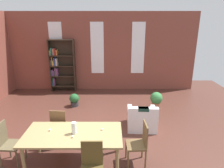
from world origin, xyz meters
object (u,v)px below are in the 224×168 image
at_px(potted_plant_corner, 156,99).
at_px(potted_plant_by_shelf, 74,100).
at_px(dining_table, 73,137).
at_px(bookshelf_tall, 60,65).
at_px(vase_on_table, 74,128).
at_px(dining_chair_far_left, 60,125).
at_px(armchair_white, 141,119).
at_px(dining_chair_head_right, 139,142).
at_px(dining_chair_near_right, 92,167).
at_px(dining_chair_head_left, 7,142).

bearing_deg(potted_plant_corner, potted_plant_by_shelf, 176.91).
xyz_separation_m(dining_table, bookshelf_tall, (-1.40, 4.71, 0.49)).
distance_m(vase_on_table, potted_plant_corner, 3.72).
distance_m(dining_chair_far_left, potted_plant_corner, 3.54).
height_order(bookshelf_tall, potted_plant_corner, bookshelf_tall).
xyz_separation_m(dining_chair_far_left, bookshelf_tall, (-0.94, 4.00, 0.63)).
xyz_separation_m(vase_on_table, armchair_white, (1.62, 1.49, -0.58)).
height_order(dining_chair_head_right, armchair_white, dining_chair_head_right).
xyz_separation_m(dining_chair_near_right, bookshelf_tall, (-1.85, 5.42, 0.63)).
bearing_deg(armchair_white, dining_chair_near_right, -118.57).
relative_size(dining_chair_head_left, potted_plant_corner, 1.64).
xyz_separation_m(dining_chair_far_left, potted_plant_corner, (2.81, 2.14, -0.19)).
xyz_separation_m(dining_table, potted_plant_corner, (2.35, 2.86, -0.34)).
xyz_separation_m(armchair_white, potted_plant_by_shelf, (-2.20, 1.53, -0.04)).
xyz_separation_m(vase_on_table, potted_plant_corner, (2.32, 2.86, -0.54)).
height_order(dining_chair_head_left, potted_plant_by_shelf, dining_chair_head_left).
xyz_separation_m(vase_on_table, dining_chair_head_right, (1.35, 0.00, -0.34)).
height_order(dining_chair_near_right, potted_plant_by_shelf, dining_chair_near_right).
bearing_deg(potted_plant_by_shelf, dining_chair_head_right, -57.39).
height_order(vase_on_table, dining_chair_head_right, vase_on_table).
bearing_deg(potted_plant_by_shelf, dining_chair_near_right, -74.96).
distance_m(dining_table, dining_chair_head_left, 1.38).
relative_size(vase_on_table, dining_chair_far_left, 0.26).
bearing_deg(potted_plant_by_shelf, potted_plant_corner, -3.09).
distance_m(dining_chair_head_right, dining_chair_near_right, 1.17).
bearing_deg(dining_chair_head_left, potted_plant_corner, 37.44).
relative_size(dining_chair_far_left, bookshelf_tall, 0.43).
relative_size(dining_chair_far_left, dining_chair_near_right, 1.00).
xyz_separation_m(vase_on_table, dining_chair_far_left, (-0.49, 0.71, -0.34)).
bearing_deg(armchair_white, dining_table, -137.98).
relative_size(dining_chair_near_right, potted_plant_corner, 1.64).
bearing_deg(dining_chair_far_left, vase_on_table, -55.70).
bearing_deg(vase_on_table, potted_plant_corner, 50.89).
bearing_deg(dining_chair_far_left, armchair_white, 20.10).
distance_m(dining_chair_near_right, dining_chair_head_left, 1.96).
distance_m(vase_on_table, dining_chair_head_right, 1.39).
bearing_deg(dining_chair_near_right, dining_chair_head_left, 158.54).
relative_size(dining_chair_far_left, dining_chair_head_right, 1.00).
bearing_deg(dining_chair_head_left, armchair_white, 26.10).
bearing_deg(dining_table, dining_chair_head_left, 179.84).
relative_size(dining_chair_head_right, potted_plant_corner, 1.64).
relative_size(dining_chair_head_right, bookshelf_tall, 0.43).
relative_size(bookshelf_tall, potted_plant_corner, 3.84).
distance_m(armchair_white, potted_plant_corner, 1.54).
relative_size(dining_chair_near_right, armchair_white, 1.13).
height_order(vase_on_table, dining_chair_head_left, vase_on_table).
bearing_deg(dining_table, armchair_white, 42.02).
bearing_deg(dining_chair_far_left, potted_plant_corner, 37.34).
xyz_separation_m(dining_chair_head_right, armchair_white, (0.27, 1.48, -0.23)).
bearing_deg(vase_on_table, bookshelf_tall, 106.85).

